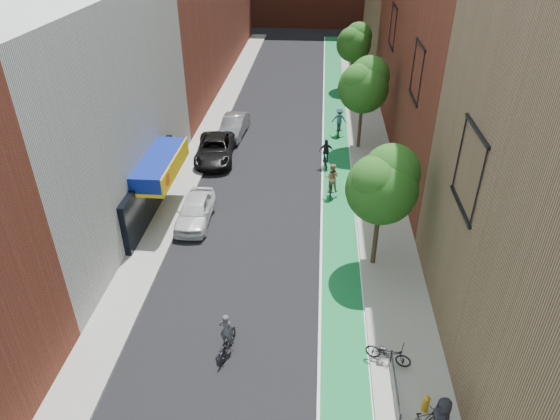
% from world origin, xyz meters
% --- Properties ---
extents(bike_lane, '(2.00, 68.00, 0.01)m').
position_xyz_m(bike_lane, '(4.00, 26.00, 0.01)').
color(bike_lane, '#136C38').
rests_on(bike_lane, ground).
extents(sidewalk_left, '(2.00, 68.00, 0.15)m').
position_xyz_m(sidewalk_left, '(-6.00, 26.00, 0.07)').
color(sidewalk_left, gray).
rests_on(sidewalk_left, ground).
extents(sidewalk_right, '(3.00, 68.00, 0.15)m').
position_xyz_m(sidewalk_right, '(6.50, 26.00, 0.07)').
color(sidewalk_right, gray).
rests_on(sidewalk_right, ground).
extents(building_left_white, '(8.00, 20.00, 12.00)m').
position_xyz_m(building_left_white, '(-11.00, 14.00, 6.00)').
color(building_left_white, silver).
rests_on(building_left_white, ground).
extents(tree_near, '(3.40, 3.36, 6.42)m').
position_xyz_m(tree_near, '(5.65, 10.02, 4.66)').
color(tree_near, '#332619').
rests_on(tree_near, ground).
extents(tree_mid, '(3.55, 3.53, 6.74)m').
position_xyz_m(tree_mid, '(5.65, 24.02, 4.89)').
color(tree_mid, '#332619').
rests_on(tree_mid, ground).
extents(tree_far, '(3.30, 3.25, 6.21)m').
position_xyz_m(tree_far, '(5.65, 38.02, 4.50)').
color(tree_far, '#332619').
rests_on(tree_far, ground).
extents(parked_car_white, '(1.85, 4.46, 1.51)m').
position_xyz_m(parked_car_white, '(-4.16, 13.18, 0.75)').
color(parked_car_white, silver).
rests_on(parked_car_white, ground).
extents(parked_car_black, '(3.03, 5.71, 1.53)m').
position_xyz_m(parked_car_black, '(-4.60, 21.34, 0.76)').
color(parked_car_black, black).
rests_on(parked_car_black, ground).
extents(parked_car_silver, '(1.99, 4.80, 1.54)m').
position_xyz_m(parked_car_silver, '(-3.95, 25.68, 0.77)').
color(parked_car_silver, gray).
rests_on(parked_car_silver, ground).
extents(cyclist_lead, '(0.97, 1.98, 1.92)m').
position_xyz_m(cyclist_lead, '(-0.73, 3.71, 0.63)').
color(cyclist_lead, black).
rests_on(cyclist_lead, ground).
extents(cyclist_lane_near, '(0.96, 1.62, 2.18)m').
position_xyz_m(cyclist_lane_near, '(3.54, 16.78, 0.97)').
color(cyclist_lane_near, black).
rests_on(cyclist_lane_near, ground).
extents(cyclist_lane_mid, '(1.02, 1.56, 2.03)m').
position_xyz_m(cyclist_lane_mid, '(3.20, 20.71, 0.81)').
color(cyclist_lane_mid, black).
rests_on(cyclist_lane_mid, ground).
extents(cyclist_lane_far, '(1.27, 1.90, 2.19)m').
position_xyz_m(cyclist_lane_far, '(4.21, 26.46, 0.97)').
color(cyclist_lane_far, black).
rests_on(cyclist_lane_far, ground).
extents(parked_bike_far, '(1.92, 1.19, 0.95)m').
position_xyz_m(parked_bike_far, '(5.67, 3.58, 0.63)').
color(parked_bike_far, black).
rests_on(parked_bike_far, sidewalk_right).
extents(pedestrian, '(0.70, 0.97, 1.85)m').
position_xyz_m(pedestrian, '(7.03, 0.44, 1.08)').
color(pedestrian, black).
rests_on(pedestrian, sidewalk_right).
extents(fire_hydrant, '(0.26, 0.26, 0.74)m').
position_xyz_m(fire_hydrant, '(6.77, 1.44, 0.54)').
color(fire_hydrant, '#C58B17').
rests_on(fire_hydrant, sidewalk_right).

